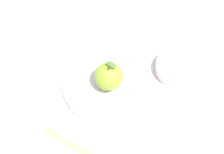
% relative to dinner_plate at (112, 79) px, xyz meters
% --- Properties ---
extents(ground_plane, '(2.40, 2.40, 0.00)m').
position_rel_dinner_plate_xyz_m(ground_plane, '(-0.04, -0.02, -0.01)').
color(ground_plane, silver).
extents(dinner_plate, '(0.26, 0.26, 0.01)m').
position_rel_dinner_plate_xyz_m(dinner_plate, '(0.00, 0.00, 0.00)').
color(dinner_plate, silver).
rests_on(dinner_plate, ground_plane).
extents(apple, '(0.07, 0.07, 0.08)m').
position_rel_dinner_plate_xyz_m(apple, '(-0.01, -0.00, 0.04)').
color(apple, '#8CB22D').
rests_on(apple, dinner_plate).
extents(side_bowl, '(0.10, 0.10, 0.04)m').
position_rel_dinner_plate_xyz_m(side_bowl, '(0.12, -0.11, 0.02)').
color(side_bowl, silver).
rests_on(side_bowl, ground_plane).
extents(knife, '(0.06, 0.21, 0.01)m').
position_rel_dinner_plate_xyz_m(knife, '(-0.19, -0.05, -0.00)').
color(knife, '#D8B766').
rests_on(knife, ground_plane).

